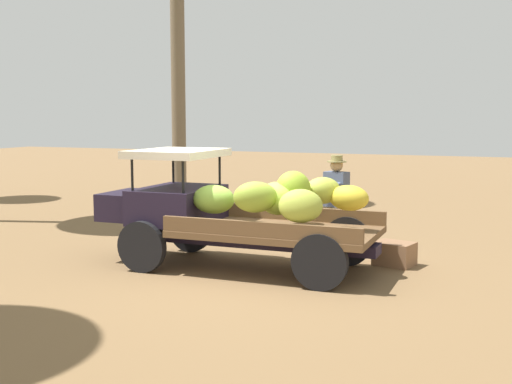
# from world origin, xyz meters

# --- Properties ---
(ground_plane) EXTENTS (60.00, 60.00, 0.00)m
(ground_plane) POSITION_xyz_m (0.00, 0.00, 0.00)
(ground_plane) COLOR brown
(truck) EXTENTS (4.50, 1.85, 1.83)m
(truck) POSITION_xyz_m (0.28, -0.16, 0.91)
(truck) COLOR black
(truck) RESTS_ON ground
(farmer) EXTENTS (0.54, 0.50, 1.69)m
(farmer) POSITION_xyz_m (-1.00, -1.93, 0.96)
(farmer) COLOR #BFB89A
(farmer) RESTS_ON ground
(wooden_crate) EXTENTS (0.68, 0.59, 0.37)m
(wooden_crate) POSITION_xyz_m (-2.14, -1.29, 0.19)
(wooden_crate) COLOR #885F41
(wooden_crate) RESTS_ON ground
(loose_banana_bunch) EXTENTS (0.70, 0.69, 0.33)m
(loose_banana_bunch) POSITION_xyz_m (-0.48, -2.71, 0.16)
(loose_banana_bunch) COLOR gold
(loose_banana_bunch) RESTS_ON ground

